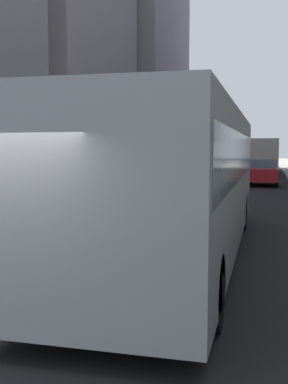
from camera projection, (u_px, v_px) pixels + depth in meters
The scene contains 10 objects.
ground_plane at pixel (228, 176), 39.36m from camera, with size 120.00×120.00×0.00m, color black.
sidewalk_left at pixel (161, 174), 40.75m from camera, with size 2.40×110.00×0.15m, color #9E9991.
building_left_mid at pixel (48, 18), 33.11m from camera, with size 8.94×14.21×22.44m.
building_left_far at pixel (123, 27), 50.02m from camera, with size 11.23×18.34×29.65m.
transit_bus at pixel (181, 174), 10.29m from camera, with size 2.78×11.53×3.05m.
car_grey_wagon at pixel (198, 171), 30.36m from camera, with size 1.75×4.07×1.62m.
car_yellow_taxi at pixel (112, 187), 18.55m from camera, with size 1.77×4.13×1.62m.
car_red_coupe at pixel (263, 172), 29.27m from camera, with size 1.76×4.12×1.62m.
car_black_suv at pixel (188, 167), 36.35m from camera, with size 1.82×4.66×1.62m.
box_truck at pixel (264, 155), 42.15m from camera, with size 2.30×7.50×3.05m.
Camera 1 is at (2.98, -4.81, 2.35)m, focal length 44.83 mm.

